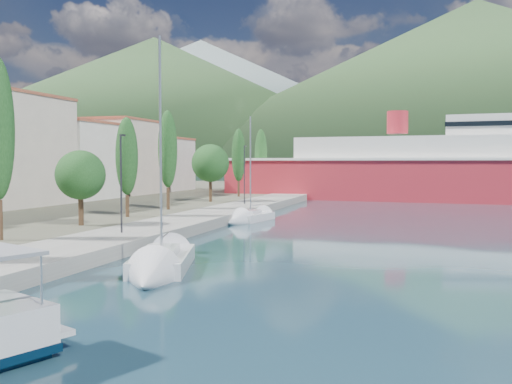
% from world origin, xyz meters
% --- Properties ---
extents(ground, '(1400.00, 1400.00, 0.00)m').
position_xyz_m(ground, '(0.00, 120.00, 0.00)').
color(ground, '#1E3D4B').
extents(quay, '(5.00, 88.00, 0.80)m').
position_xyz_m(quay, '(-9.00, 26.00, 0.40)').
color(quay, gray).
rests_on(quay, ground).
extents(town_buildings, '(9.20, 69.20, 11.30)m').
position_xyz_m(town_buildings, '(-32.00, 36.91, 5.57)').
color(town_buildings, beige).
rests_on(town_buildings, land_strip).
extents(tree_row, '(4.23, 62.57, 10.43)m').
position_xyz_m(tree_row, '(-14.26, 32.62, 5.64)').
color(tree_row, '#47301E').
rests_on(tree_row, land_strip).
extents(lamp_posts, '(0.15, 49.68, 6.06)m').
position_xyz_m(lamp_posts, '(-9.00, 15.28, 4.08)').
color(lamp_posts, '#2D2D33').
rests_on(lamp_posts, quay).
extents(sailboat_near, '(4.85, 8.72, 12.01)m').
position_xyz_m(sailboat_near, '(-2.57, 6.95, 0.32)').
color(sailboat_near, silver).
rests_on(sailboat_near, ground).
extents(sailboat_mid, '(3.29, 7.03, 9.94)m').
position_xyz_m(sailboat_mid, '(-5.92, 30.01, 0.28)').
color(sailboat_mid, silver).
rests_on(sailboat_mid, ground).
extents(ferry, '(65.53, 18.18, 12.86)m').
position_xyz_m(ferry, '(14.17, 64.93, 3.91)').
color(ferry, '#B0232E').
rests_on(ferry, ground).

